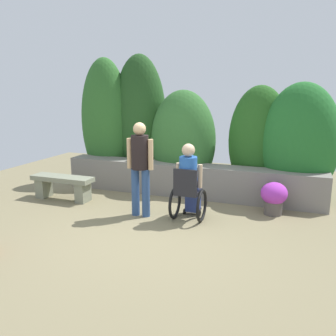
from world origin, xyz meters
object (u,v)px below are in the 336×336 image
object	(u,v)px
person_standing_companion	(140,163)
flower_pot_terracotta_by_wall	(274,197)
stone_bench	(63,184)
person_in_wheelchair	(189,184)

from	to	relation	value
person_standing_companion	flower_pot_terracotta_by_wall	distance (m)	2.46
stone_bench	flower_pot_terracotta_by_wall	xyz separation A→B (m)	(4.09, 0.57, 0.02)
stone_bench	person_in_wheelchair	bearing A→B (deg)	4.38
person_in_wheelchair	person_standing_companion	size ratio (longest dim) A/B	0.80
flower_pot_terracotta_by_wall	person_standing_companion	bearing A→B (deg)	-157.99
stone_bench	flower_pot_terracotta_by_wall	size ratio (longest dim) A/B	2.22
stone_bench	person_standing_companion	size ratio (longest dim) A/B	0.79
person_standing_companion	flower_pot_terracotta_by_wall	world-z (taller)	person_standing_companion
person_standing_companion	flower_pot_terracotta_by_wall	bearing A→B (deg)	25.11
flower_pot_terracotta_by_wall	stone_bench	bearing A→B (deg)	-172.11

